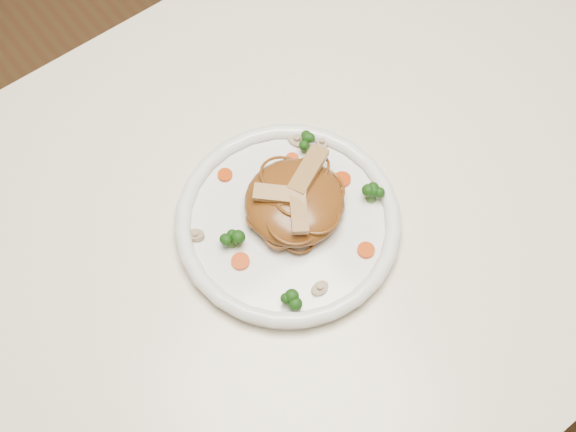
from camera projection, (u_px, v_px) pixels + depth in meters
ground at (300, 362)px, 1.62m from camera, size 4.00×4.00×0.00m
table at (307, 234)px, 1.04m from camera, size 1.20×0.80×0.75m
plate at (288, 224)px, 0.93m from camera, size 0.30×0.30×0.02m
noodle_mound at (294, 202)px, 0.91m from camera, size 0.16×0.16×0.04m
chicken_a at (308, 170)px, 0.90m from camera, size 0.07×0.05×0.01m
chicken_b at (280, 194)px, 0.89m from camera, size 0.06×0.06×0.01m
chicken_c at (299, 210)px, 0.88m from camera, size 0.05×0.06×0.01m
broccoli_0 at (306, 142)px, 0.95m from camera, size 0.03×0.03×0.03m
broccoli_1 at (231, 239)px, 0.89m from camera, size 0.03×0.03×0.03m
broccoli_2 at (294, 299)px, 0.86m from camera, size 0.04×0.04×0.03m
broccoli_3 at (372, 193)px, 0.92m from camera, size 0.03×0.03×0.03m
carrot_0 at (292, 159)px, 0.96m from camera, size 0.02×0.02×0.00m
carrot_1 at (240, 261)px, 0.89m from camera, size 0.03×0.03×0.00m
carrot_2 at (342, 179)px, 0.94m from camera, size 0.02×0.02×0.00m
carrot_3 at (225, 175)px, 0.95m from camera, size 0.02×0.02×0.00m
carrot_4 at (366, 250)px, 0.90m from camera, size 0.03×0.03×0.00m
mushroom_0 at (320, 288)px, 0.88m from camera, size 0.02×0.02×0.01m
mushroom_1 at (322, 143)px, 0.97m from camera, size 0.03×0.03×0.01m
mushroom_2 at (196, 235)px, 0.91m from camera, size 0.03×0.03×0.01m
mushroom_3 at (297, 140)px, 0.97m from camera, size 0.03×0.03×0.01m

